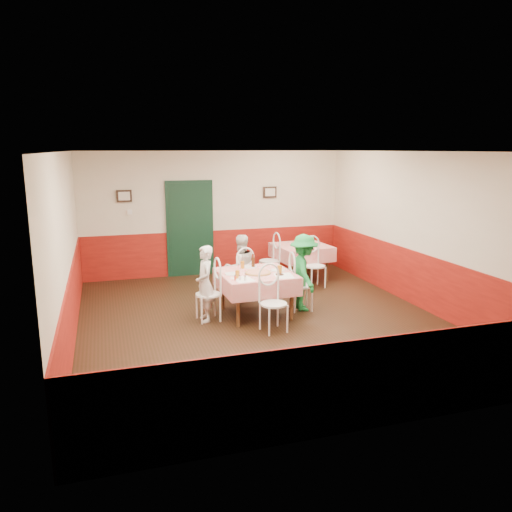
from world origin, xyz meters
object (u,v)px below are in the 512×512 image
object	(u,v)px
main_table	(256,294)
chair_near	(274,304)
chair_left	(208,294)
diner_left	(205,284)
chair_right	(301,286)
pizza	(258,273)
diner_right	(304,272)
beer_bottle	(253,261)
wallet	(280,275)
chair_second_a	(269,261)
glass_b	(280,270)
glass_c	(242,265)
chair_far	(241,278)
glass_a	(237,274)
diner_far	(240,268)
second_table	(301,262)
chair_second_b	(315,266)

from	to	relation	value
main_table	chair_near	xyz separation A→B (m)	(0.03, -0.85, 0.08)
chair_left	diner_left	bearing A→B (deg)	-92.10
chair_right	pizza	bearing A→B (deg)	101.92
chair_right	diner_right	distance (m)	0.24
beer_bottle	wallet	world-z (taller)	beer_bottle
chair_second_a	glass_b	bearing A→B (deg)	-19.13
chair_near	diner_right	xyz separation A→B (m)	(0.87, 0.88, 0.24)
glass_c	pizza	bearing A→B (deg)	-70.99
chair_second_a	glass_b	distance (m)	2.39
glass_c	diner_right	distance (m)	1.10
chair_right	diner_right	xyz separation A→B (m)	(0.05, 0.00, 0.24)
pizza	chair_far	bearing A→B (deg)	92.61
pizza	diner_right	bearing A→B (deg)	6.63
chair_near	beer_bottle	world-z (taller)	beer_bottle
glass_a	beer_bottle	xyz separation A→B (m)	(0.47, 0.66, 0.05)
main_table	chair_second_a	xyz separation A→B (m)	(0.95, 2.09, 0.08)
wallet	diner_left	xyz separation A→B (m)	(-1.22, 0.27, -0.13)
glass_a	glass_c	xyz separation A→B (m)	(0.27, 0.65, -0.00)
chair_left	diner_far	bearing A→B (deg)	134.54
second_table	glass_c	bearing A→B (deg)	-136.89
main_table	second_table	world-z (taller)	same
beer_bottle	glass_c	bearing A→B (deg)	-177.79
chair_left	diner_far	world-z (taller)	diner_far
second_table	diner_far	world-z (taller)	diner_far
diner_left	diner_far	xyz separation A→B (m)	(0.87, 0.93, -0.00)
second_table	glass_b	bearing A→B (deg)	-120.36
chair_far	diner_far	distance (m)	0.19
chair_near	wallet	distance (m)	0.70
chair_left	chair_near	xyz separation A→B (m)	(0.88, -0.82, 0.00)
glass_c	beer_bottle	size ratio (longest dim) A/B	0.58
glass_b	beer_bottle	bearing A→B (deg)	117.51
glass_c	wallet	bearing A→B (deg)	-55.11
chair_second_b	pizza	xyz separation A→B (m)	(-1.69, -1.41, 0.32)
chair_near	glass_b	distance (m)	0.83
pizza	diner_right	world-z (taller)	diner_right
glass_c	diner_far	distance (m)	0.57
glass_b	diner_left	bearing A→B (deg)	172.49
diner_far	pizza	bearing A→B (deg)	86.84
chair_far	glass_b	bearing A→B (deg)	99.63
chair_left	main_table	bearing A→B (deg)	87.90
chair_right	chair_near	distance (m)	1.20
glass_a	diner_left	bearing A→B (deg)	152.95
chair_far	diner_left	world-z (taller)	diner_left
chair_second_a	glass_b	xyz separation A→B (m)	(-0.59, -2.29, 0.38)
pizza	diner_left	world-z (taller)	diner_left
second_table	chair_far	xyz separation A→B (m)	(-1.73, -1.24, 0.08)
wallet	diner_far	size ratio (longest dim) A/B	0.09
second_table	main_table	bearing A→B (deg)	-129.14
glass_c	diner_left	size ratio (longest dim) A/B	0.10
chair_second_b	beer_bottle	size ratio (longest dim) A/B	4.05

